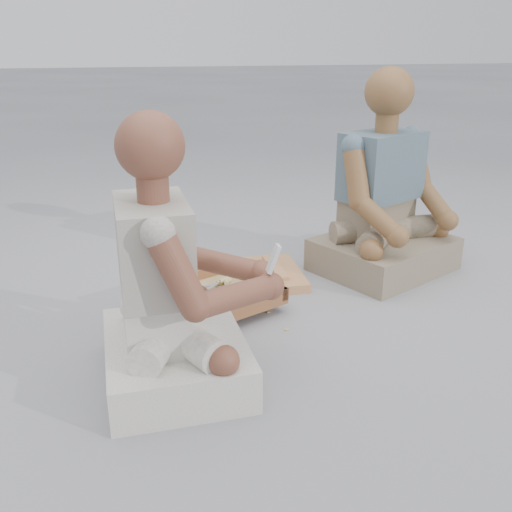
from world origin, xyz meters
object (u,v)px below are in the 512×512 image
object	(u,v)px
tool_tray	(208,297)
craftsman	(171,295)
carved_panel	(235,277)
companion	(385,206)

from	to	relation	value
tool_tray	craftsman	size ratio (longest dim) A/B	0.73
carved_panel	craftsman	xyz separation A→B (m)	(-0.42, -0.78, 0.29)
tool_tray	craftsman	world-z (taller)	craftsman
craftsman	tool_tray	bearing A→B (deg)	156.59
tool_tray	craftsman	xyz separation A→B (m)	(-0.22, -0.48, 0.25)
tool_tray	companion	xyz separation A→B (m)	(0.97, 0.25, 0.27)
tool_tray	companion	distance (m)	1.04
craftsman	companion	size ratio (longest dim) A/B	0.91
carved_panel	craftsman	distance (m)	0.93
carved_panel	companion	bearing A→B (deg)	-3.59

